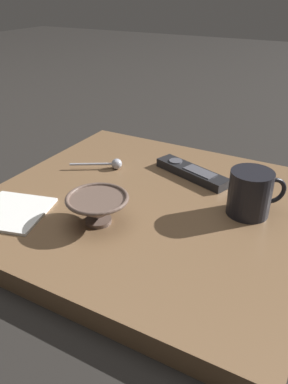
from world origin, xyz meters
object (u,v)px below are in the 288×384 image
object	(u,v)px
teaspoon	(112,164)
folded_napkin	(13,212)
cereal_bowl	(98,207)
coffee_mug	(251,193)
tv_remote_near	(192,172)

from	to	relation	value
teaspoon	folded_napkin	distance (m)	0.28
cereal_bowl	coffee_mug	xyz separation A→B (m)	(0.17, -0.24, 0.01)
cereal_bowl	tv_remote_near	xyz separation A→B (m)	(0.27, -0.08, -0.02)
folded_napkin	coffee_mug	bearing A→B (deg)	-61.16
coffee_mug	folded_napkin	size ratio (longest dim) A/B	0.63
teaspoon	tv_remote_near	size ratio (longest dim) A/B	0.57
tv_remote_near	folded_napkin	world-z (taller)	tv_remote_near
tv_remote_near	cereal_bowl	bearing A→B (deg)	163.45
teaspoon	tv_remote_near	world-z (taller)	teaspoon
coffee_mug	folded_napkin	distance (m)	0.47
cereal_bowl	coffee_mug	world-z (taller)	coffee_mug
cereal_bowl	folded_napkin	xyz separation A→B (m)	(-0.06, 0.17, -0.03)
cereal_bowl	folded_napkin	world-z (taller)	cereal_bowl
coffee_mug	teaspoon	xyz separation A→B (m)	(0.04, 0.35, -0.03)
coffee_mug	tv_remote_near	size ratio (longest dim) A/B	0.52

